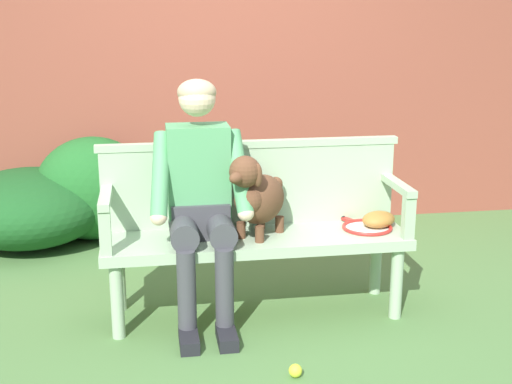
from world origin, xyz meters
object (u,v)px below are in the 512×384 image
(baseball_glove, at_px, (379,219))
(tennis_ball, at_px, (295,371))
(garden_bench, at_px, (256,246))
(dog_on_bench, at_px, (257,195))
(person_seated, at_px, (200,192))
(tennis_racket, at_px, (364,226))

(baseball_glove, distance_m, tennis_ball, 1.12)
(garden_bench, distance_m, tennis_ball, 0.83)
(dog_on_bench, relative_size, baseball_glove, 2.19)
(dog_on_bench, distance_m, tennis_ball, 0.98)
(dog_on_bench, distance_m, baseball_glove, 0.76)
(dog_on_bench, height_order, baseball_glove, dog_on_bench)
(garden_bench, bearing_deg, dog_on_bench, -94.07)
(person_seated, xyz_separation_m, baseball_glove, (1.04, 0.04, -0.22))
(baseball_glove, xyz_separation_m, tennis_ball, (-0.66, -0.77, -0.49))
(tennis_racket, xyz_separation_m, tennis_ball, (-0.57, -0.77, -0.45))
(garden_bench, height_order, tennis_ball, garden_bench)
(dog_on_bench, height_order, tennis_racket, dog_on_bench)
(person_seated, height_order, dog_on_bench, person_seated)
(dog_on_bench, bearing_deg, tennis_ball, -83.91)
(dog_on_bench, xyz_separation_m, tennis_ball, (0.07, -0.70, -0.69))
(garden_bench, bearing_deg, person_seated, -178.01)
(garden_bench, height_order, baseball_glove, baseball_glove)
(garden_bench, bearing_deg, tennis_ball, -84.38)
(person_seated, relative_size, dog_on_bench, 2.80)
(tennis_racket, bearing_deg, tennis_ball, -126.50)
(garden_bench, xyz_separation_m, tennis_racket, (0.64, 0.03, 0.07))
(garden_bench, relative_size, tennis_ball, 25.93)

